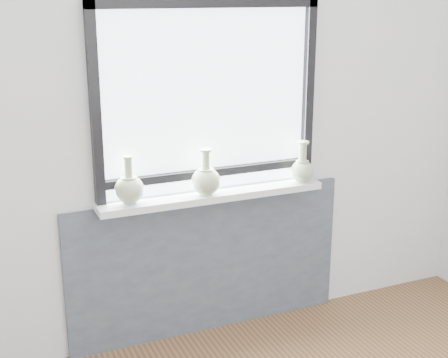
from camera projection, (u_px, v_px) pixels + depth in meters
name	position (u px, v px, depth m)	size (l,w,h in m)	color
back_wall	(206.00, 119.00, 3.48)	(3.60, 0.02, 2.60)	silver
apron_panel	(209.00, 264.00, 3.71)	(1.70, 0.03, 0.86)	#505B69
windowsill	(213.00, 195.00, 3.52)	(1.32, 0.18, 0.04)	white
window	(208.00, 95.00, 3.41)	(1.30, 0.06, 1.05)	black
vase_a	(129.00, 188.00, 3.31)	(0.16, 0.16, 0.26)	#ACC096
vase_b	(206.00, 180.00, 3.44)	(0.17, 0.17, 0.26)	#ACC096
vase_c	(302.00, 169.00, 3.68)	(0.14, 0.14, 0.25)	#ACC096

